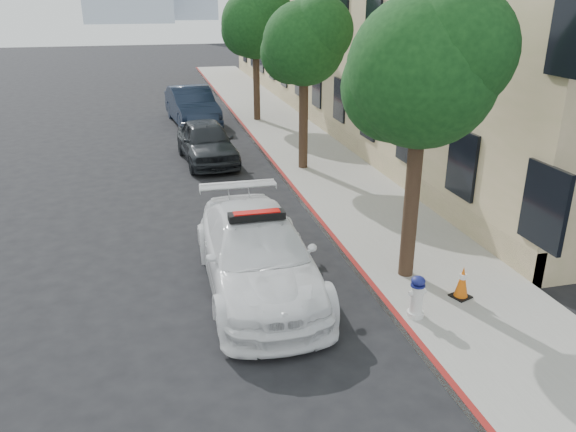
# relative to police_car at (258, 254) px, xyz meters

# --- Properties ---
(ground) EXTENTS (120.00, 120.00, 0.00)m
(ground) POSITION_rel_police_car_xyz_m (0.14, 1.59, -0.76)
(ground) COLOR black
(ground) RESTS_ON ground
(sidewalk) EXTENTS (3.20, 50.00, 0.15)m
(sidewalk) POSITION_rel_police_car_xyz_m (3.74, 11.59, -0.69)
(sidewalk) COLOR gray
(sidewalk) RESTS_ON ground
(curb_strip) EXTENTS (0.12, 50.00, 0.15)m
(curb_strip) POSITION_rel_police_car_xyz_m (2.20, 11.59, -0.69)
(curb_strip) COLOR maroon
(curb_strip) RESTS_ON ground
(building) EXTENTS (8.00, 36.00, 10.00)m
(building) POSITION_rel_police_car_xyz_m (9.34, 16.59, 4.24)
(building) COLOR tan
(building) RESTS_ON ground
(tree_near) EXTENTS (2.92, 2.82, 5.62)m
(tree_near) POSITION_rel_police_car_xyz_m (3.07, -0.42, 3.51)
(tree_near) COLOR black
(tree_near) RESTS_ON sidewalk
(tree_mid) EXTENTS (2.77, 2.64, 5.43)m
(tree_mid) POSITION_rel_police_car_xyz_m (3.07, 7.58, 3.40)
(tree_mid) COLOR black
(tree_mid) RESTS_ON sidewalk
(tree_far) EXTENTS (3.10, 3.00, 5.81)m
(tree_far) POSITION_rel_police_car_xyz_m (3.07, 15.58, 3.62)
(tree_far) COLOR black
(tree_far) RESTS_ON sidewalk
(police_car) EXTENTS (2.18, 5.25, 1.67)m
(police_car) POSITION_rel_police_car_xyz_m (0.00, 0.00, 0.00)
(police_car) COLOR white
(police_car) RESTS_ON ground
(parked_car_mid) EXTENTS (2.04, 4.40, 1.46)m
(parked_car_mid) POSITION_rel_police_car_xyz_m (0.04, 9.56, -0.03)
(parked_car_mid) COLOR black
(parked_car_mid) RESTS_ON ground
(parked_car_far) EXTENTS (2.27, 5.17, 1.65)m
(parked_car_far) POSITION_rel_police_car_xyz_m (0.10, 16.07, 0.06)
(parked_car_far) COLOR black
(parked_car_far) RESTS_ON ground
(fire_hydrant) EXTENTS (0.33, 0.31, 0.80)m
(fire_hydrant) POSITION_rel_police_car_xyz_m (2.50, -1.97, -0.22)
(fire_hydrant) COLOR silver
(fire_hydrant) RESTS_ON sidewalk
(traffic_cone) EXTENTS (0.43, 0.43, 0.65)m
(traffic_cone) POSITION_rel_police_car_xyz_m (3.65, -1.55, -0.29)
(traffic_cone) COLOR black
(traffic_cone) RESTS_ON sidewalk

